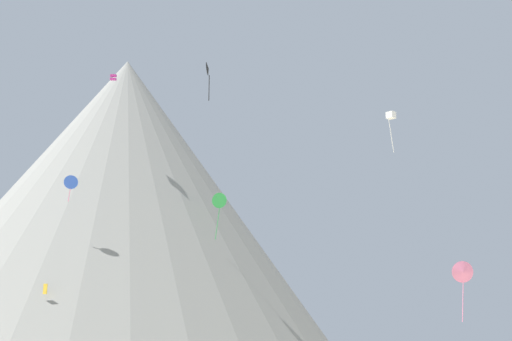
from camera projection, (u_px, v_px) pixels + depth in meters
rock_massif at (106, 216)px, 100.82m from camera, size 82.04×82.04×46.16m
kite_magenta_high at (113, 77)px, 92.98m from camera, size 0.87×0.93×1.04m
kite_pink_low at (463, 273)px, 70.67m from camera, size 2.30×1.03×6.14m
kite_blue_mid at (71, 182)px, 79.44m from camera, size 1.63×0.87×3.12m
kite_gold_low at (45, 289)px, 72.12m from camera, size 0.50×0.44×1.10m
kite_green_mid at (219, 201)px, 85.57m from camera, size 2.08×1.30×5.85m
kite_black_high at (208, 70)px, 68.36m from camera, size 0.61×1.39×4.04m
kite_white_high at (391, 116)px, 78.89m from camera, size 1.23×1.22×4.80m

